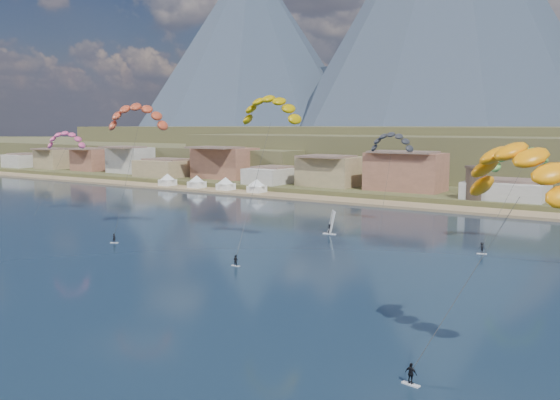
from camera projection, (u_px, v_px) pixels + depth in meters
name	position (u px, v px, depth m)	size (l,w,h in m)	color
ground	(109.00, 327.00, 62.89)	(2400.00, 2400.00, 0.00)	black
beach	(445.00, 208.00, 150.25)	(2200.00, 12.00, 0.90)	#A1825C
town	(335.00, 167.00, 184.58)	(400.00, 24.00, 12.00)	beige
watchtower	(476.00, 182.00, 153.33)	(5.82, 5.82, 8.60)	#47382D
beach_tents	(210.00, 179.00, 191.94)	(43.40, 6.40, 5.00)	white
kitesurfer_red	(137.00, 113.00, 114.65)	(12.38, 15.41, 26.39)	silver
kitesurfer_yellow	(271.00, 106.00, 99.17)	(11.17, 16.07, 27.67)	silver
kitesurfer_orange	(521.00, 163.00, 49.93)	(12.73, 13.43, 21.11)	silver
kitesurfer_green	(522.00, 155.00, 102.43)	(11.06, 14.29, 19.12)	silver
distant_kite_pink	(66.00, 137.00, 139.93)	(9.36, 7.95, 20.92)	#262626
distant_kite_dark	(392.00, 139.00, 124.19)	(9.52, 6.24, 20.92)	#262626
windsurfer	(330.00, 227.00, 115.85)	(2.64, 2.88, 4.60)	silver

